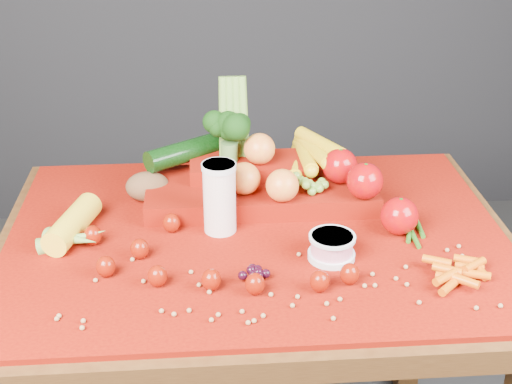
{
  "coord_description": "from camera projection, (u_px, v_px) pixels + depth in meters",
  "views": [
    {
      "loc": [
        -0.1,
        -1.3,
        1.53
      ],
      "look_at": [
        0.0,
        0.02,
        0.85
      ],
      "focal_mm": 50.0,
      "sensor_mm": 36.0,
      "label": 1
    }
  ],
  "objects": [
    {
      "name": "strawberry_scatter",
      "position": [
        198.0,
        261.0,
        1.37
      ],
      "size": [
        0.54,
        0.28,
        0.05
      ],
      "color": "maroon",
      "rests_on": "red_cloth"
    },
    {
      "name": "produce_mound",
      "position": [
        271.0,
        176.0,
        1.63
      ],
      "size": [
        0.59,
        0.38,
        0.27
      ],
      "color": "maroon",
      "rests_on": "red_cloth"
    },
    {
      "name": "dark_grape_cluster",
      "position": [
        253.0,
        273.0,
        1.35
      ],
      "size": [
        0.06,
        0.05,
        0.03
      ],
      "primitive_type": null,
      "color": "black",
      "rests_on": "red_cloth"
    },
    {
      "name": "green_bean_pile",
      "position": [
        417.0,
        227.0,
        1.53
      ],
      "size": [
        0.14,
        0.12,
        0.01
      ],
      "primitive_type": null,
      "color": "#245C15",
      "rests_on": "red_cloth"
    },
    {
      "name": "red_cloth",
      "position": [
        257.0,
        235.0,
        1.52
      ],
      "size": [
        1.05,
        0.75,
        0.01
      ],
      "primitive_type": "cube",
      "color": "maroon",
      "rests_on": "table"
    },
    {
      "name": "corn_ear",
      "position": [
        72.0,
        234.0,
        1.46
      ],
      "size": [
        0.22,
        0.26,
        0.06
      ],
      "rotation": [
        0.0,
        0.0,
        1.29
      ],
      "color": "yellow",
      "rests_on": "red_cloth"
    },
    {
      "name": "yogurt_bowl",
      "position": [
        332.0,
        246.0,
        1.41
      ],
      "size": [
        0.1,
        0.1,
        0.05
      ],
      "rotation": [
        0.0,
        0.0,
        0.03
      ],
      "color": "silver",
      "rests_on": "red_cloth"
    },
    {
      "name": "baby_carrot_pile",
      "position": [
        465.0,
        269.0,
        1.36
      ],
      "size": [
        0.18,
        0.18,
        0.03
      ],
      "primitive_type": null,
      "color": "#C45206",
      "rests_on": "red_cloth"
    },
    {
      "name": "potato",
      "position": [
        148.0,
        186.0,
        1.63
      ],
      "size": [
        0.1,
        0.07,
        0.07
      ],
      "primitive_type": "ellipsoid",
      "color": "brown",
      "rests_on": "red_cloth"
    },
    {
      "name": "milk_glass",
      "position": [
        220.0,
        195.0,
        1.49
      ],
      "size": [
        0.07,
        0.07,
        0.16
      ],
      "rotation": [
        0.0,
        0.0,
        -0.06
      ],
      "color": "beige",
      "rests_on": "red_cloth"
    },
    {
      "name": "soybean_scatter",
      "position": [
        265.0,
        285.0,
        1.33
      ],
      "size": [
        0.84,
        0.24,
        0.01
      ],
      "primitive_type": null,
      "color": "#A27645",
      "rests_on": "red_cloth"
    },
    {
      "name": "table",
      "position": [
        257.0,
        275.0,
        1.56
      ],
      "size": [
        1.1,
        0.8,
        0.75
      ],
      "color": "#321A0B",
      "rests_on": "ground"
    }
  ]
}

